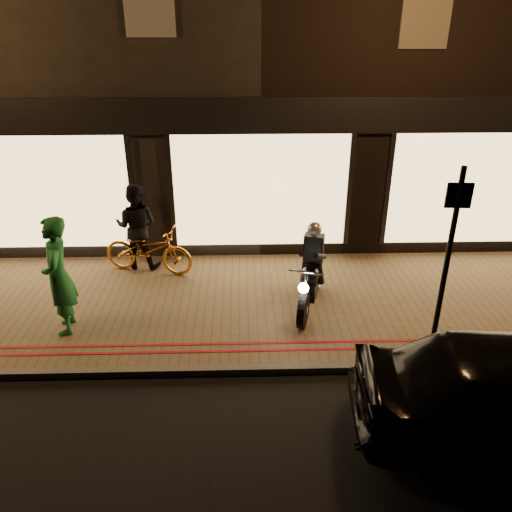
{
  "coord_description": "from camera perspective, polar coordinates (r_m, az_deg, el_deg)",
  "views": [
    {
      "loc": [
        -0.4,
        -6.01,
        4.83
      ],
      "look_at": [
        -0.16,
        1.87,
        1.1
      ],
      "focal_mm": 35.0,
      "sensor_mm": 36.0,
      "label": 1
    }
  ],
  "objects": [
    {
      "name": "red_kerb_lines",
      "position": [
        8.08,
        1.44,
        -10.3
      ],
      "size": [
        50.0,
        0.26,
        0.01
      ],
      "color": "maroon",
      "rests_on": "sidewalk"
    },
    {
      "name": "ground",
      "position": [
        7.72,
        1.65,
        -13.42
      ],
      "size": [
        90.0,
        90.0,
        0.0
      ],
      "primitive_type": "plane",
      "color": "black",
      "rests_on": "ground"
    },
    {
      "name": "sign_post",
      "position": [
        7.53,
        21.06,
        -0.21
      ],
      "size": [
        0.35,
        0.09,
        3.0
      ],
      "rotation": [
        0.0,
        0.0,
        -0.08
      ],
      "color": "black",
      "rests_on": "sidewalk"
    },
    {
      "name": "person_green",
      "position": [
        8.6,
        -21.65,
        -2.15
      ],
      "size": [
        0.62,
        0.82,
        2.0
      ],
      "primitive_type": "imported",
      "rotation": [
        0.0,
        0.0,
        -1.36
      ],
      "color": "#1E7032",
      "rests_on": "sidewalk"
    },
    {
      "name": "person_dark",
      "position": [
        10.5,
        -13.49,
        3.33
      ],
      "size": [
        0.96,
        0.79,
        1.8
      ],
      "primitive_type": "imported",
      "rotation": [
        0.0,
        0.0,
        3.01
      ],
      "color": "black",
      "rests_on": "sidewalk"
    },
    {
      "name": "motorcycle",
      "position": [
        8.9,
        6.3,
        -2.24
      ],
      "size": [
        0.81,
        1.89,
        1.59
      ],
      "rotation": [
        0.0,
        0.0,
        -0.29
      ],
      "color": "black",
      "rests_on": "sidewalk"
    },
    {
      "name": "kerb_stone",
      "position": [
        7.72,
        1.63,
        -12.84
      ],
      "size": [
        50.0,
        0.14,
        0.12
      ],
      "primitive_type": "cube",
      "color": "#59544C",
      "rests_on": "ground"
    },
    {
      "name": "building_row",
      "position": [
        15.01,
        -0.22,
        23.1
      ],
      "size": [
        48.0,
        10.11,
        8.5
      ],
      "color": "black",
      "rests_on": "ground"
    },
    {
      "name": "bicycle_gold",
      "position": [
        10.37,
        -12.2,
        0.71
      ],
      "size": [
        1.98,
        1.12,
        0.98
      ],
      "primitive_type": "imported",
      "rotation": [
        0.0,
        0.0,
        1.31
      ],
      "color": "orange",
      "rests_on": "sidewalk"
    },
    {
      "name": "sidewalk",
      "position": [
        9.33,
        0.96,
        -5.43
      ],
      "size": [
        50.0,
        4.0,
        0.12
      ],
      "primitive_type": "cube",
      "color": "brown",
      "rests_on": "ground"
    }
  ]
}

